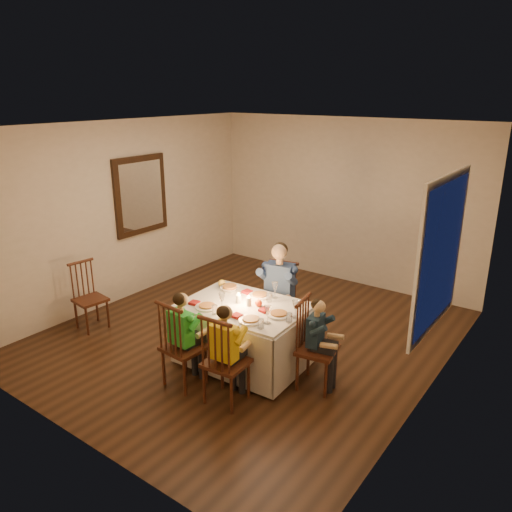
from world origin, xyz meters
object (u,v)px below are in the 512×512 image
Objects in this scene: chair_near_right at (227,400)px; dining_table at (245,322)px; chair_adult at (278,337)px; serving_bowl at (230,289)px; chair_near_left at (186,384)px; child_yellow at (227,400)px; adult at (278,337)px; child_green at (186,384)px; chair_extra at (94,328)px; chair_end at (316,386)px; child_teal at (316,386)px.

dining_table is at bearing -70.90° from chair_near_right.
serving_bowl reaches higher than chair_adult.
dining_table is 1.46× the size of chair_near_left.
serving_bowl is (-0.70, 0.93, 0.74)m from child_yellow.
child_green is (-0.21, -1.46, 0.00)m from adult.
dining_table is 0.93m from child_yellow.
chair_near_left is at bearing -89.81° from chair_extra.
dining_table is at bearing 83.13° from chair_end.
chair_adult is at bearing -94.73° from chair_near_left.
dining_table reaches higher than chair_adult.
serving_bowl reaches higher than chair_near_right.
chair_end is 0.79× the size of adult.
chair_near_left is at bearing 114.38° from chair_end.
chair_adult is 0.79× the size of adult.
chair_near_left is at bearing -110.65° from dining_table.
child_yellow is (0.31, -0.71, -0.51)m from dining_table.
dining_table is 1.04m from child_teal.
dining_table is 0.89m from chair_adult.
adult is (-0.93, 0.67, 0.00)m from chair_end.
serving_bowl is at bearing 147.98° from dining_table.
child_teal is at bearing -142.01° from chair_near_left.
chair_near_right is 1.09× the size of chair_extra.
chair_near_left is 4.61× the size of serving_bowl.
chair_end is 3.10m from chair_extra.
chair_adult is at bearing 44.19° from chair_end.
chair_extra is 1.92m from child_green.
chair_near_right is 0.00m from child_yellow.
chair_end is 0.97m from child_yellow.
chair_adult is 1.00× the size of chair_near_left.
dining_table is 1.35× the size of child_yellow.
dining_table is 0.93m from chair_near_right.
dining_table reaches higher than chair_near_left.
chair_near_right is 0.97m from chair_end.
chair_end is 0.00m from child_teal.
child_green is 0.55m from child_yellow.
adult is at bearing 44.19° from chair_end.
chair_near_left reaches higher than chair_extra.
child_yellow is 4.97× the size of serving_bowl.
chair_near_right is at bearing -69.03° from dining_table.
adult is 1.47m from child_green.
child_yellow is (0.34, -1.43, 0.00)m from chair_adult.
child_teal is at bearing -0.00° from chair_end.
dining_table is 1.44× the size of child_teal.
dining_table is at bearing -29.36° from serving_bowl.
child_teal is 4.67× the size of serving_bowl.
child_green is 4.96× the size of serving_bowl.
chair_extra is at bearing -9.68° from child_yellow.
chair_extra is at bearing 90.00° from child_teal.
child_yellow is at bearing -88.35° from chair_adult.
serving_bowl reaches higher than dining_table.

